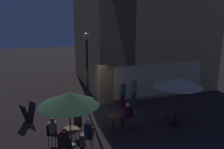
{
  "coord_description": "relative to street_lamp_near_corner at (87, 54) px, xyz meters",
  "views": [
    {
      "loc": [
        -2.71,
        -11.92,
        5.31
      ],
      "look_at": [
        1.28,
        -0.28,
        2.17
      ],
      "focal_mm": 36.8,
      "sensor_mm": 36.0,
      "label": 1
    }
  ],
  "objects": [
    {
      "name": "patio_umbrella_0",
      "position": [
        3.82,
        -2.78,
        -1.15
      ],
      "size": [
        2.33,
        2.33,
        2.46
      ],
      "color": "black",
      "rests_on": "ground"
    },
    {
      "name": "patron_seated_1",
      "position": [
        -2.11,
        -2.68,
        -2.71
      ],
      "size": [
        0.54,
        0.48,
        1.19
      ],
      "rotation": [
        0.0,
        0.0,
        -0.52
      ],
      "color": "#431A27",
      "rests_on": "ground"
    },
    {
      "name": "patron_seated_2",
      "position": [
        -1.79,
        -3.71,
        -2.7
      ],
      "size": [
        0.49,
        0.55,
        1.19
      ],
      "rotation": [
        0.0,
        0.0,
        1.12
      ],
      "color": "#481125",
      "rests_on": "ground"
    },
    {
      "name": "cafe_chair_5",
      "position": [
        1.55,
        -2.21,
        -2.8
      ],
      "size": [
        0.47,
        0.47,
        0.96
      ],
      "rotation": [
        0.0,
        0.0,
        -2.99
      ],
      "color": "brown",
      "rests_on": "ground"
    },
    {
      "name": "patron_seated_3",
      "position": [
        1.41,
        -2.23,
        -2.68
      ],
      "size": [
        0.55,
        0.41,
        1.24
      ],
      "rotation": [
        0.0,
        0.0,
        -2.99
      ],
      "color": "#4F1D1D",
      "rests_on": "ground"
    },
    {
      "name": "cafe_table_0",
      "position": [
        3.82,
        -2.78,
        -2.84
      ],
      "size": [
        0.69,
        0.69,
        0.77
      ],
      "color": "black",
      "rests_on": "ground"
    },
    {
      "name": "ground_plane",
      "position": [
        0.07,
        0.12,
        -3.38
      ],
      "size": [
        60.0,
        60.0,
        0.0
      ],
      "primitive_type": "plane",
      "color": "#2B2222"
    },
    {
      "name": "cafe_table_2",
      "position": [
        0.67,
        -2.34,
        -2.87
      ],
      "size": [
        0.68,
        0.68,
        0.74
      ],
      "color": "black",
      "rests_on": "ground"
    },
    {
      "name": "patron_standing_4",
      "position": [
        2.79,
        0.03,
        -2.5
      ],
      "size": [
        0.35,
        0.35,
        1.75
      ],
      "rotation": [
        0.0,
        0.0,
        3.66
      ],
      "color": "#2C4B36",
      "rests_on": "ground"
    },
    {
      "name": "cafe_chair_0",
      "position": [
        3.17,
        -2.3,
        -2.82
      ],
      "size": [
        0.54,
        0.54,
        0.92
      ],
      "rotation": [
        0.0,
        0.0,
        -0.64
      ],
      "color": "brown",
      "rests_on": "ground"
    },
    {
      "name": "cafe_chair_4",
      "position": [
        -1.85,
        -3.84,
        -2.82
      ],
      "size": [
        0.56,
        0.56,
        0.91
      ],
      "rotation": [
        0.0,
        0.0,
        1.12
      ],
      "color": "black",
      "rests_on": "ground"
    },
    {
      "name": "cafe_chair_1",
      "position": [
        -0.73,
        -3.42,
        -2.87
      ],
      "size": [
        0.53,
        0.53,
        0.85
      ],
      "rotation": [
        0.0,
        0.0,
        2.67
      ],
      "color": "#503E18",
      "rests_on": "ground"
    },
    {
      "name": "patio_umbrella_1",
      "position": [
        -1.47,
        -3.05,
        -1.3
      ],
      "size": [
        2.47,
        2.47,
        2.35
      ],
      "color": "black",
      "rests_on": "ground"
    },
    {
      "name": "patron_seated_0",
      "position": [
        -0.85,
        -3.36,
        -2.7
      ],
      "size": [
        0.53,
        0.46,
        1.2
      ],
      "rotation": [
        0.0,
        0.0,
        2.67
      ],
      "color": "#816A59",
      "rests_on": "ground"
    },
    {
      "name": "menu_sandwich_board",
      "position": [
        -3.18,
        -0.07,
        -2.88
      ],
      "size": [
        0.86,
        0.82,
        0.98
      ],
      "rotation": [
        0.0,
        0.0,
        0.57
      ],
      "color": "black",
      "rests_on": "ground"
    },
    {
      "name": "cafe_building",
      "position": [
        3.84,
        3.58,
        1.31
      ],
      "size": [
        8.99,
        8.57,
        9.39
      ],
      "color": "tan",
      "rests_on": "ground"
    },
    {
      "name": "cafe_table_1",
      "position": [
        -1.47,
        -3.05,
        -2.85
      ],
      "size": [
        0.74,
        0.74,
        0.73
      ],
      "color": "black",
      "rests_on": "ground"
    },
    {
      "name": "street_lamp_near_corner",
      "position": [
        0.0,
        0.0,
        0.0
      ],
      "size": [
        0.39,
        0.39,
        4.48
      ],
      "color": "black",
      "rests_on": "ground"
    },
    {
      "name": "patron_standing_5",
      "position": [
        2.08,
        0.07,
        -2.55
      ],
      "size": [
        0.34,
        0.34,
        1.66
      ],
      "rotation": [
        0.0,
        0.0,
        5.06
      ],
      "color": "#431220",
      "rests_on": "ground"
    },
    {
      "name": "cafe_chair_3",
      "position": [
        -2.23,
        -2.61,
        -2.84
      ],
      "size": [
        0.53,
        0.53,
        0.91
      ],
      "rotation": [
        0.0,
        0.0,
        -0.52
      ],
      "color": "black",
      "rests_on": "ground"
    },
    {
      "name": "cafe_chair_2",
      "position": [
        -1.04,
        -2.29,
        -2.83
      ],
      "size": [
        0.52,
        0.52,
        0.93
      ],
      "rotation": [
        0.0,
        0.0,
        -2.08
      ],
      "color": "brown",
      "rests_on": "ground"
    }
  ]
}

